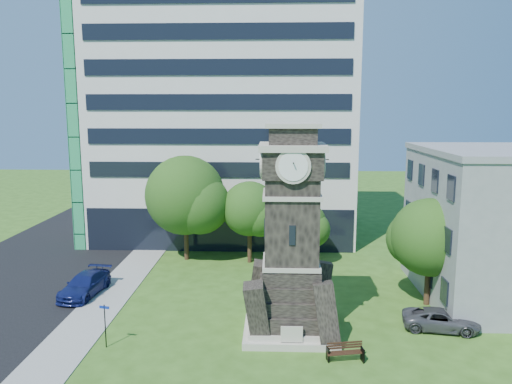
{
  "coord_description": "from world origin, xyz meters",
  "views": [
    {
      "loc": [
        1.98,
        -25.96,
        12.98
      ],
      "look_at": [
        0.76,
        7.78,
        7.37
      ],
      "focal_mm": 35.0,
      "sensor_mm": 36.0,
      "label": 1
    }
  ],
  "objects_px": {
    "clock_tower": "(291,244)",
    "car_street_north": "(85,285)",
    "park_bench": "(345,351)",
    "street_sign": "(105,321)",
    "car_east_lot": "(441,320)"
  },
  "relations": [
    {
      "from": "clock_tower",
      "to": "car_street_north",
      "type": "relative_size",
      "value": 2.37
    },
    {
      "from": "park_bench",
      "to": "street_sign",
      "type": "bearing_deg",
      "value": 164.83
    },
    {
      "from": "street_sign",
      "to": "clock_tower",
      "type": "bearing_deg",
      "value": 27.0
    },
    {
      "from": "car_east_lot",
      "to": "street_sign",
      "type": "bearing_deg",
      "value": 107.96
    },
    {
      "from": "street_sign",
      "to": "car_east_lot",
      "type": "bearing_deg",
      "value": 21.86
    },
    {
      "from": "street_sign",
      "to": "park_bench",
      "type": "bearing_deg",
      "value": 8.68
    },
    {
      "from": "clock_tower",
      "to": "car_street_north",
      "type": "height_order",
      "value": "clock_tower"
    },
    {
      "from": "car_street_north",
      "to": "car_east_lot",
      "type": "distance_m",
      "value": 23.79
    },
    {
      "from": "clock_tower",
      "to": "street_sign",
      "type": "height_order",
      "value": "clock_tower"
    },
    {
      "from": "clock_tower",
      "to": "car_street_north",
      "type": "xyz_separation_m",
      "value": [
        -14.32,
        5.21,
        -4.53
      ]
    },
    {
      "from": "park_bench",
      "to": "street_sign",
      "type": "height_order",
      "value": "street_sign"
    },
    {
      "from": "car_east_lot",
      "to": "park_bench",
      "type": "bearing_deg",
      "value": 131.64
    },
    {
      "from": "park_bench",
      "to": "car_east_lot",
      "type": "bearing_deg",
      "value": 21.68
    },
    {
      "from": "car_east_lot",
      "to": "street_sign",
      "type": "relative_size",
      "value": 1.8
    },
    {
      "from": "clock_tower",
      "to": "park_bench",
      "type": "relative_size",
      "value": 6.39
    }
  ]
}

